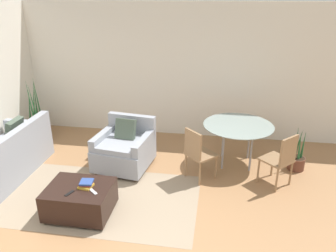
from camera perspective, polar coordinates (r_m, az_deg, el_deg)
ground_plane at (r=4.45m, az=-10.29°, el=-19.16°), size 20.00×20.00×0.00m
wall_back at (r=6.89m, az=-1.70°, el=9.53°), size 12.00×0.06×2.75m
area_rug at (r=5.22m, az=-11.89°, el=-12.14°), size 3.00×1.71×0.01m
couch at (r=6.13m, az=-27.15°, el=-5.65°), size 0.93×2.02×0.89m
armchair at (r=5.83m, az=-7.55°, el=-3.89°), size 1.01×1.04×0.88m
ottoman at (r=4.85m, az=-15.08°, el=-12.17°), size 0.89×0.70×0.43m
book_stack at (r=4.70m, az=-14.06°, el=-9.77°), size 0.20×0.21×0.08m
tv_remote_primary at (r=4.64m, az=-16.79°, el=-11.14°), size 0.09×0.15×0.01m
tv_remote_secondary at (r=4.59m, az=-12.88°, el=-11.06°), size 0.16×0.14×0.01m
potted_plant at (r=7.48m, az=-21.82°, el=-0.03°), size 0.41×0.41×1.33m
dining_table at (r=5.87m, az=12.09°, el=-0.46°), size 1.22×1.22×0.76m
dining_chair_near_left at (r=5.34m, az=5.14°, el=-4.42°), size 0.59×0.59×0.90m
dining_chair_near_right at (r=5.43m, az=19.17°, el=-5.19°), size 0.59×0.59×0.90m
potted_plant_small at (r=6.19m, az=21.50°, el=-5.46°), size 0.29×0.29×0.82m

